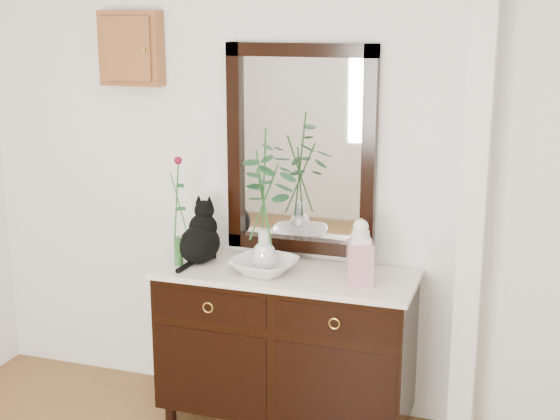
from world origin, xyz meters
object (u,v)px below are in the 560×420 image
(sideboard, at_px, (286,340))
(cat, at_px, (199,232))
(lotus_bowl, at_px, (264,266))
(ginger_jar, at_px, (360,251))

(sideboard, bearing_deg, cat, 178.81)
(sideboard, distance_m, lotus_bowl, 0.43)
(lotus_bowl, xyz_separation_m, ginger_jar, (0.49, 0.00, 0.13))
(sideboard, height_order, ginger_jar, ginger_jar)
(sideboard, height_order, cat, cat)
(lotus_bowl, bearing_deg, ginger_jar, 0.45)
(sideboard, height_order, lotus_bowl, lotus_bowl)
(lotus_bowl, bearing_deg, sideboard, 33.55)
(cat, xyz_separation_m, ginger_jar, (0.88, -0.07, 0.00))
(sideboard, distance_m, cat, 0.73)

